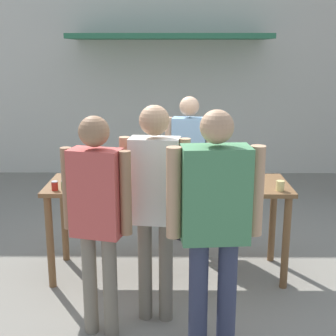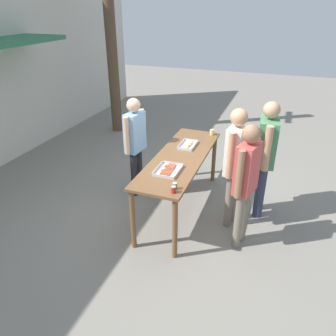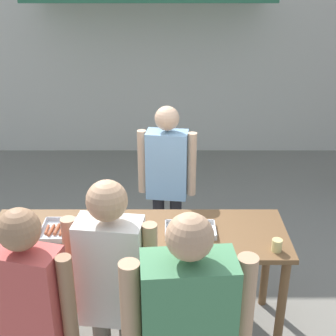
{
  "view_description": "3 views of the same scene",
  "coord_description": "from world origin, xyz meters",
  "px_view_note": "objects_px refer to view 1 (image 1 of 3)",
  "views": [
    {
      "loc": [
        0.04,
        -4.35,
        2.21
      ],
      "look_at": [
        0.0,
        0.0,
        1.1
      ],
      "focal_mm": 50.0,
      "sensor_mm": 36.0,
      "label": 1
    },
    {
      "loc": [
        -4.28,
        -1.36,
        3.04
      ],
      "look_at": [
        -0.53,
        0.01,
        1.0
      ],
      "focal_mm": 35.0,
      "sensor_mm": 36.0,
      "label": 2
    },
    {
      "loc": [
        0.24,
        -3.08,
        2.92
      ],
      "look_at": [
        0.23,
        0.86,
        1.1
      ],
      "focal_mm": 50.0,
      "sensor_mm": 36.0,
      "label": 3
    }
  ],
  "objects_px": {
    "food_tray_sausages": "(113,181)",
    "food_tray_buns": "(210,181)",
    "condiment_jar_mustard": "(55,186)",
    "person_server_behind_table": "(189,156)",
    "beer_cup": "(280,186)",
    "person_customer_with_cup": "(215,213)",
    "condiment_jar_ketchup": "(64,185)",
    "person_customer_holding_hotdog": "(97,207)",
    "person_customer_waiting_in_line": "(155,195)"
  },
  "relations": [
    {
      "from": "food_tray_sausages",
      "to": "person_customer_with_cup",
      "type": "distance_m",
      "value": 1.5
    },
    {
      "from": "person_customer_waiting_in_line",
      "to": "food_tray_buns",
      "type": "bearing_deg",
      "value": -113.67
    },
    {
      "from": "person_customer_with_cup",
      "to": "person_server_behind_table",
      "type": "bearing_deg",
      "value": -91.68
    },
    {
      "from": "beer_cup",
      "to": "person_customer_with_cup",
      "type": "relative_size",
      "value": 0.05
    },
    {
      "from": "condiment_jar_mustard",
      "to": "food_tray_sausages",
      "type": "bearing_deg",
      "value": 26.94
    },
    {
      "from": "person_customer_with_cup",
      "to": "person_customer_waiting_in_line",
      "type": "bearing_deg",
      "value": -45.6
    },
    {
      "from": "person_customer_waiting_in_line",
      "to": "condiment_jar_ketchup",
      "type": "bearing_deg",
      "value": -27.22
    },
    {
      "from": "condiment_jar_mustard",
      "to": "person_customer_waiting_in_line",
      "type": "relative_size",
      "value": 0.05
    },
    {
      "from": "person_customer_holding_hotdog",
      "to": "food_tray_buns",
      "type": "bearing_deg",
      "value": -117.01
    },
    {
      "from": "condiment_jar_mustard",
      "to": "beer_cup",
      "type": "bearing_deg",
      "value": 0.23
    },
    {
      "from": "person_server_behind_table",
      "to": "person_customer_with_cup",
      "type": "relative_size",
      "value": 0.94
    },
    {
      "from": "food_tray_sausages",
      "to": "person_customer_holding_hotdog",
      "type": "height_order",
      "value": "person_customer_holding_hotdog"
    },
    {
      "from": "food_tray_sausages",
      "to": "person_customer_waiting_in_line",
      "type": "bearing_deg",
      "value": -62.55
    },
    {
      "from": "food_tray_sausages",
      "to": "condiment_jar_mustard",
      "type": "bearing_deg",
      "value": -153.06
    },
    {
      "from": "person_customer_with_cup",
      "to": "condiment_jar_mustard",
      "type": "bearing_deg",
      "value": -39.5
    },
    {
      "from": "food_tray_buns",
      "to": "person_customer_holding_hotdog",
      "type": "distance_m",
      "value": 1.4
    },
    {
      "from": "food_tray_buns",
      "to": "beer_cup",
      "type": "bearing_deg",
      "value": -21.69
    },
    {
      "from": "person_customer_with_cup",
      "to": "food_tray_buns",
      "type": "bearing_deg",
      "value": -97.75
    },
    {
      "from": "condiment_jar_mustard",
      "to": "person_customer_holding_hotdog",
      "type": "distance_m",
      "value": 0.95
    },
    {
      "from": "person_customer_holding_hotdog",
      "to": "person_customer_with_cup",
      "type": "height_order",
      "value": "person_customer_with_cup"
    },
    {
      "from": "food_tray_buns",
      "to": "condiment_jar_mustard",
      "type": "height_order",
      "value": "condiment_jar_mustard"
    },
    {
      "from": "beer_cup",
      "to": "person_customer_holding_hotdog",
      "type": "bearing_deg",
      "value": -152.68
    },
    {
      "from": "person_customer_waiting_in_line",
      "to": "condiment_jar_mustard",
      "type": "bearing_deg",
      "value": -24.08
    },
    {
      "from": "food_tray_sausages",
      "to": "person_customer_with_cup",
      "type": "height_order",
      "value": "person_customer_with_cup"
    },
    {
      "from": "food_tray_sausages",
      "to": "beer_cup",
      "type": "relative_size",
      "value": 4.53
    },
    {
      "from": "food_tray_buns",
      "to": "person_customer_waiting_in_line",
      "type": "xyz_separation_m",
      "value": [
        -0.5,
        -0.83,
        0.12
      ]
    },
    {
      "from": "food_tray_buns",
      "to": "beer_cup",
      "type": "distance_m",
      "value": 0.67
    },
    {
      "from": "condiment_jar_mustard",
      "to": "beer_cup",
      "type": "height_order",
      "value": "beer_cup"
    },
    {
      "from": "person_customer_with_cup",
      "to": "condiment_jar_ketchup",
      "type": "bearing_deg",
      "value": -41.64
    },
    {
      "from": "food_tray_buns",
      "to": "person_customer_with_cup",
      "type": "relative_size",
      "value": 0.22
    },
    {
      "from": "person_server_behind_table",
      "to": "food_tray_buns",
      "type": "bearing_deg",
      "value": -70.65
    },
    {
      "from": "beer_cup",
      "to": "person_customer_with_cup",
      "type": "xyz_separation_m",
      "value": [
        -0.69,
        -0.96,
        0.08
      ]
    },
    {
      "from": "condiment_jar_ketchup",
      "to": "person_customer_holding_hotdog",
      "type": "distance_m",
      "value": 0.92
    },
    {
      "from": "condiment_jar_ketchup",
      "to": "person_customer_waiting_in_line",
      "type": "xyz_separation_m",
      "value": [
        0.85,
        -0.59,
        0.1
      ]
    },
    {
      "from": "beer_cup",
      "to": "person_customer_waiting_in_line",
      "type": "distance_m",
      "value": 1.27
    },
    {
      "from": "food_tray_sausages",
      "to": "food_tray_buns",
      "type": "bearing_deg",
      "value": -0.1
    },
    {
      "from": "condiment_jar_mustard",
      "to": "condiment_jar_ketchup",
      "type": "distance_m",
      "value": 0.09
    },
    {
      "from": "condiment_jar_mustard",
      "to": "person_customer_with_cup",
      "type": "xyz_separation_m",
      "value": [
        1.38,
        -0.96,
        0.08
      ]
    },
    {
      "from": "condiment_jar_mustard",
      "to": "person_server_behind_table",
      "type": "bearing_deg",
      "value": 41.18
    },
    {
      "from": "condiment_jar_ketchup",
      "to": "person_customer_with_cup",
      "type": "xyz_separation_m",
      "value": [
        1.29,
        -0.97,
        0.08
      ]
    },
    {
      "from": "food_tray_sausages",
      "to": "person_server_behind_table",
      "type": "height_order",
      "value": "person_server_behind_table"
    },
    {
      "from": "food_tray_buns",
      "to": "person_customer_waiting_in_line",
      "type": "relative_size",
      "value": 0.22
    },
    {
      "from": "food_tray_sausages",
      "to": "person_customer_with_cup",
      "type": "relative_size",
      "value": 0.23
    },
    {
      "from": "beer_cup",
      "to": "person_server_behind_table",
      "type": "height_order",
      "value": "person_server_behind_table"
    },
    {
      "from": "condiment_jar_ketchup",
      "to": "person_server_behind_table",
      "type": "height_order",
      "value": "person_server_behind_table"
    },
    {
      "from": "beer_cup",
      "to": "person_customer_holding_hotdog",
      "type": "xyz_separation_m",
      "value": [
        -1.55,
        -0.8,
        0.06
      ]
    },
    {
      "from": "person_server_behind_table",
      "to": "person_customer_with_cup",
      "type": "xyz_separation_m",
      "value": [
        0.11,
        -2.06,
        0.05
      ]
    },
    {
      "from": "person_server_behind_table",
      "to": "person_customer_holding_hotdog",
      "type": "height_order",
      "value": "person_customer_holding_hotdog"
    },
    {
      "from": "food_tray_sausages",
      "to": "beer_cup",
      "type": "height_order",
      "value": "beer_cup"
    },
    {
      "from": "condiment_jar_mustard",
      "to": "person_customer_waiting_in_line",
      "type": "bearing_deg",
      "value": -31.5
    }
  ]
}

